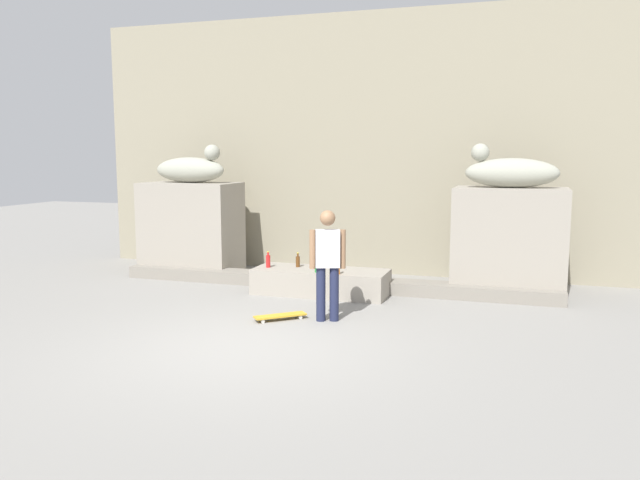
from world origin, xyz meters
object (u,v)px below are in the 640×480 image
(skateboard, at_px, (280,316))
(bottle_brown, at_px, (298,261))
(bottle_red, at_px, (268,261))
(bottle_orange, at_px, (338,268))
(statue_reclining_left, at_px, (191,169))
(statue_reclining_right, at_px, (510,172))
(skater, at_px, (328,260))
(bottle_green, at_px, (317,266))

(skateboard, distance_m, bottle_brown, 2.08)
(bottle_red, relative_size, bottle_orange, 1.04)
(statue_reclining_left, relative_size, statue_reclining_right, 1.03)
(statue_reclining_right, bearing_deg, bottle_orange, 27.14)
(bottle_brown, bearing_deg, skater, -58.05)
(bottle_green, bearing_deg, bottle_brown, 141.19)
(skater, bearing_deg, statue_reclining_right, 27.93)
(statue_reclining_left, bearing_deg, skateboard, -37.94)
(statue_reclining_left, bearing_deg, bottle_green, -17.84)
(bottle_green, bearing_deg, bottle_orange, -7.63)
(skateboard, xyz_separation_m, bottle_brown, (-0.42, 1.97, 0.49))
(statue_reclining_right, height_order, bottle_orange, statue_reclining_right)
(skater, height_order, bottle_orange, skater)
(bottle_brown, relative_size, bottle_orange, 0.94)
(statue_reclining_right, bearing_deg, skateboard, 42.23)
(skateboard, bearing_deg, statue_reclining_left, 94.99)
(bottle_brown, xyz_separation_m, bottle_orange, (0.88, -0.45, 0.01))
(statue_reclining_right, distance_m, bottle_orange, 3.47)
(skateboard, relative_size, bottle_green, 2.66)
(statue_reclining_right, bearing_deg, statue_reclining_left, -0.69)
(skater, bearing_deg, bottle_red, 115.23)
(bottle_red, bearing_deg, skater, -44.49)
(statue_reclining_right, height_order, skater, statue_reclining_right)
(statue_reclining_left, relative_size, skateboard, 2.25)
(statue_reclining_right, xyz_separation_m, skater, (-2.49, -2.78, -1.26))
(statue_reclining_left, distance_m, bottle_red, 2.96)
(skater, height_order, bottle_red, skater)
(statue_reclining_right, distance_m, bottle_green, 3.77)
(statue_reclining_right, distance_m, bottle_brown, 4.07)
(statue_reclining_right, height_order, bottle_green, statue_reclining_right)
(skateboard, xyz_separation_m, bottle_green, (0.07, 1.57, 0.50))
(statue_reclining_right, height_order, bottle_red, statue_reclining_right)
(statue_reclining_right, bearing_deg, bottle_green, 23.29)
(statue_reclining_left, bearing_deg, bottle_orange, -16.22)
(skater, distance_m, skateboard, 1.12)
(skateboard, relative_size, bottle_red, 2.51)
(statue_reclining_left, relative_size, bottle_brown, 6.20)
(skater, height_order, skateboard, skater)
(statue_reclining_left, height_order, skateboard, statue_reclining_left)
(skater, relative_size, bottle_orange, 5.94)
(statue_reclining_right, relative_size, skater, 0.96)
(statue_reclining_left, height_order, skater, statue_reclining_left)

